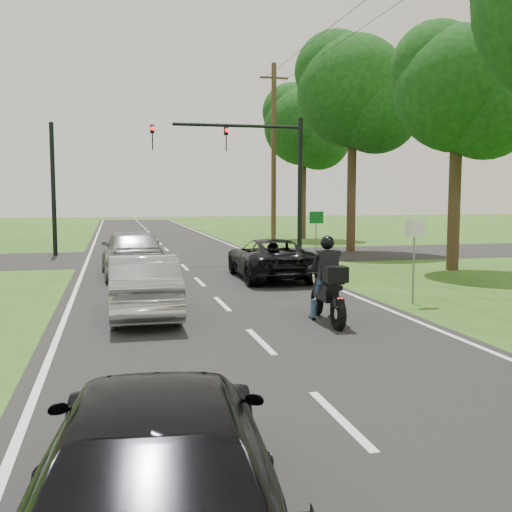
# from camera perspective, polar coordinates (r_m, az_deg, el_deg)

# --- Properties ---
(ground) EXTENTS (140.00, 140.00, 0.00)m
(ground) POSITION_cam_1_polar(r_m,az_deg,el_deg) (11.22, 0.43, -8.19)
(ground) COLOR #2E5518
(ground) RESTS_ON ground
(road) EXTENTS (8.00, 100.00, 0.01)m
(road) POSITION_cam_1_polar(r_m,az_deg,el_deg) (20.91, -6.17, -1.72)
(road) COLOR black
(road) RESTS_ON ground
(cross_road) EXTENTS (60.00, 7.00, 0.01)m
(cross_road) POSITION_cam_1_polar(r_m,az_deg,el_deg) (26.83, -7.80, -0.11)
(cross_road) COLOR black
(cross_road) RESTS_ON ground
(motorcycle_rider) EXTENTS (0.62, 2.20, 1.89)m
(motorcycle_rider) POSITION_cam_1_polar(r_m,az_deg,el_deg) (12.80, 6.90, -3.09)
(motorcycle_rider) COLOR black
(motorcycle_rider) RESTS_ON ground
(dark_suv) EXTENTS (2.32, 4.82, 1.32)m
(dark_suv) POSITION_cam_1_polar(r_m,az_deg,el_deg) (19.59, 1.31, -0.22)
(dark_suv) COLOR black
(dark_suv) RESTS_ON road
(silver_sedan) EXTENTS (1.49, 4.21, 1.38)m
(silver_sedan) POSITION_cam_1_polar(r_m,az_deg,el_deg) (13.65, -10.67, -2.78)
(silver_sedan) COLOR #A3A3A8
(silver_sedan) RESTS_ON road
(silver_suv) EXTENTS (2.17, 4.93, 1.65)m
(silver_suv) POSITION_cam_1_polar(r_m,az_deg,el_deg) (20.51, -11.69, 0.39)
(silver_suv) COLOR gray
(silver_suv) RESTS_ON road
(dark_car_behind) EXTENTS (2.26, 4.66, 1.31)m
(dark_car_behind) POSITION_cam_1_polar(r_m,az_deg,el_deg) (5.01, -9.36, -18.22)
(dark_car_behind) COLOR black
(dark_car_behind) RESTS_ON road
(traffic_signal) EXTENTS (6.38, 0.44, 6.00)m
(traffic_signal) POSITION_cam_1_polar(r_m,az_deg,el_deg) (25.32, 0.16, 8.96)
(traffic_signal) COLOR black
(traffic_signal) RESTS_ON ground
(signal_pole_far) EXTENTS (0.20, 0.20, 6.00)m
(signal_pole_far) POSITION_cam_1_polar(r_m,az_deg,el_deg) (28.69, -18.74, 6.01)
(signal_pole_far) COLOR black
(signal_pole_far) RESTS_ON ground
(utility_pole_far) EXTENTS (1.60, 0.28, 10.00)m
(utility_pole_far) POSITION_cam_1_polar(r_m,az_deg,el_deg) (33.83, 1.70, 9.74)
(utility_pole_far) COLOR #4F3D23
(utility_pole_far) RESTS_ON ground
(sign_white) EXTENTS (0.55, 0.07, 2.12)m
(sign_white) POSITION_cam_1_polar(r_m,az_deg,el_deg) (15.44, 14.87, 1.44)
(sign_white) COLOR slate
(sign_white) RESTS_ON ground
(sign_green) EXTENTS (0.55, 0.07, 2.12)m
(sign_green) POSITION_cam_1_polar(r_m,az_deg,el_deg) (22.85, 5.76, 2.92)
(sign_green) COLOR slate
(sign_green) RESTS_ON ground
(tree_row_c) EXTENTS (4.80, 4.65, 8.76)m
(tree_row_c) POSITION_cam_1_polar(r_m,az_deg,el_deg) (23.25, 19.48, 14.14)
(tree_row_c) COLOR #332316
(tree_row_c) RESTS_ON ground
(tree_row_d) EXTENTS (5.76, 5.58, 10.45)m
(tree_row_d) POSITION_cam_1_polar(r_m,az_deg,el_deg) (30.11, 9.95, 14.67)
(tree_row_d) COLOR #332316
(tree_row_d) RESTS_ON ground
(tree_row_e) EXTENTS (5.28, 5.12, 9.61)m
(tree_row_e) POSITION_cam_1_polar(r_m,az_deg,el_deg) (38.53, 5.01, 11.84)
(tree_row_e) COLOR #332316
(tree_row_e) RESTS_ON ground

